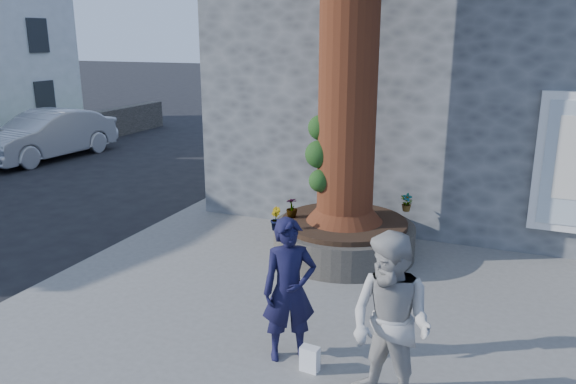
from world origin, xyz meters
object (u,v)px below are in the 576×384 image
at_px(man, 289,290).
at_px(car_silver, 47,135).
at_px(woman, 391,325).
at_px(planter, 344,238).

distance_m(man, car_silver, 13.26).
xyz_separation_m(man, car_silver, (-10.93, 7.51, -0.21)).
relative_size(man, woman, 0.91).
bearing_deg(car_silver, planter, -18.15).
bearing_deg(woman, man, -177.35).
bearing_deg(woman, planter, 136.69).
relative_size(planter, man, 1.41).
xyz_separation_m(planter, woman, (1.54, -3.63, 0.60)).
height_order(man, woman, woman).
height_order(planter, man, man).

